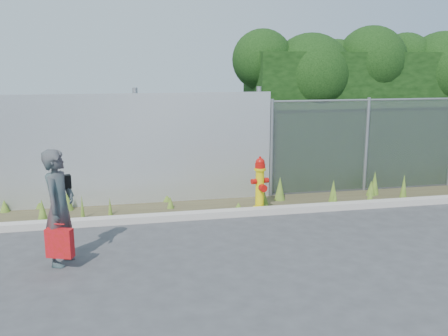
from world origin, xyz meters
TOP-DOWN VIEW (x-y plane):
  - ground at (0.00, 0.00)m, footprint 80.00×80.00m
  - curb at (0.00, 1.80)m, footprint 16.00×0.22m
  - weed_strip at (0.43, 2.43)m, footprint 16.00×1.36m
  - corrugated_fence at (-3.25, 3.01)m, footprint 8.50×0.21m
  - chainlink_fence at (4.25, 3.00)m, footprint 6.50×0.07m
  - hedge at (4.52, 4.00)m, footprint 7.74×2.19m
  - fire_hydrant at (0.55, 2.08)m, footprint 0.35×0.31m
  - woman at (-2.89, 0.17)m, footprint 0.56×0.69m
  - red_tote_bag at (-2.89, -0.08)m, footprint 0.36×0.13m
  - black_shoulder_bag at (-2.86, 0.35)m, footprint 0.26×0.11m

SIDE VIEW (x-z plane):
  - ground at x=0.00m, z-range 0.00..0.00m
  - curb at x=0.00m, z-range 0.00..0.12m
  - weed_strip at x=0.43m, z-range -0.15..0.37m
  - red_tote_bag at x=-2.89m, z-range 0.14..0.62m
  - fire_hydrant at x=0.55m, z-range -0.02..1.03m
  - woman at x=-2.89m, z-range 0.00..1.63m
  - chainlink_fence at x=4.25m, z-range 0.01..2.06m
  - corrugated_fence at x=-3.25m, z-range -0.05..2.25m
  - black_shoulder_bag at x=-2.86m, z-range 1.03..1.22m
  - hedge at x=4.52m, z-range 0.24..3.84m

